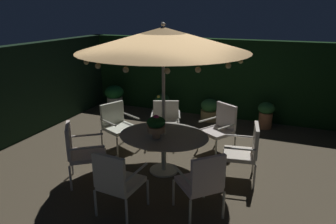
{
  "coord_description": "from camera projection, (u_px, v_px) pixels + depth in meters",
  "views": [
    {
      "loc": [
        2.06,
        -4.94,
        2.86
      ],
      "look_at": [
        0.03,
        0.07,
        1.09
      ],
      "focal_mm": 33.48,
      "sensor_mm": 36.0,
      "label": 1
    }
  ],
  "objects": [
    {
      "name": "patio_chair_east",
      "position": [
        221.0,
        126.0,
        6.48
      ],
      "size": [
        0.78,
        0.78,
        1.02
      ],
      "color": "silver",
      "rests_on": "ground_plane"
    },
    {
      "name": "patio_chair_southwest",
      "position": [
        81.0,
        149.0,
        5.32
      ],
      "size": [
        0.85,
        0.84,
        1.05
      ],
      "color": "silver",
      "rests_on": "ground_plane"
    },
    {
      "name": "patio_chair_northeast",
      "position": [
        246.0,
        149.0,
        5.37
      ],
      "size": [
        0.66,
        0.67,
        1.03
      ],
      "color": "silver",
      "rests_on": "ground_plane"
    },
    {
      "name": "patio_dining_table",
      "position": [
        164.0,
        140.0,
        5.65
      ],
      "size": [
        1.64,
        1.37,
        0.73
      ],
      "color": "silver",
      "rests_on": "ground_plane"
    },
    {
      "name": "potted_plant_left_near",
      "position": [
        115.0,
        97.0,
        9.28
      ],
      "size": [
        0.55,
        0.55,
        0.74
      ],
      "color": "beige",
      "rests_on": "ground_plane"
    },
    {
      "name": "patio_umbrella",
      "position": [
        163.0,
        40.0,
        5.1
      ],
      "size": [
        2.86,
        2.86,
        2.67
      ],
      "color": "silver",
      "rests_on": "ground_plane"
    },
    {
      "name": "potted_plant_back_left",
      "position": [
        162.0,
        105.0,
        8.77
      ],
      "size": [
        0.4,
        0.4,
        0.64
      ],
      "color": "tan",
      "rests_on": "ground_plane"
    },
    {
      "name": "hedge_backdrop_left",
      "position": [
        12.0,
        95.0,
        6.96
      ],
      "size": [
        0.3,
        7.21,
        2.13
      ],
      "primitive_type": "cube",
      "color": "black",
      "rests_on": "ground_plane"
    },
    {
      "name": "ground_plane",
      "position": [
        165.0,
        168.0,
        5.98
      ],
      "size": [
        7.68,
        7.21,
        0.02
      ],
      "primitive_type": "cube",
      "color": "#483F2E"
    },
    {
      "name": "patio_chair_southeast",
      "position": [
        166.0,
        119.0,
        7.05
      ],
      "size": [
        0.8,
        0.78,
        0.9
      ],
      "color": "silver",
      "rests_on": "ground_plane"
    },
    {
      "name": "potted_plant_front_corner",
      "position": [
        266.0,
        114.0,
        7.85
      ],
      "size": [
        0.41,
        0.41,
        0.67
      ],
      "color": "#AF6B48",
      "rests_on": "ground_plane"
    },
    {
      "name": "patio_chair_north",
      "position": [
        202.0,
        181.0,
        4.39
      ],
      "size": [
        0.81,
        0.81,
        1.02
      ],
      "color": "silver",
      "rests_on": "ground_plane"
    },
    {
      "name": "potted_plant_right_near",
      "position": [
        210.0,
        109.0,
        8.46
      ],
      "size": [
        0.49,
        0.5,
        0.58
      ],
      "color": "tan",
      "rests_on": "ground_plane"
    },
    {
      "name": "patio_chair_south",
      "position": [
        117.0,
        123.0,
        6.66
      ],
      "size": [
        0.8,
        0.81,
        0.98
      ],
      "color": "beige",
      "rests_on": "ground_plane"
    },
    {
      "name": "hedge_backdrop_rear",
      "position": [
        212.0,
        78.0,
        8.69
      ],
      "size": [
        7.68,
        0.3,
        2.13
      ],
      "primitive_type": "cube",
      "color": "black",
      "rests_on": "ground_plane"
    },
    {
      "name": "patio_chair_west",
      "position": [
        117.0,
        180.0,
        4.43
      ],
      "size": [
        0.61,
        0.66,
        1.02
      ],
      "color": "silver",
      "rests_on": "ground_plane"
    },
    {
      "name": "centerpiece_planter",
      "position": [
        156.0,
        125.0,
        5.4
      ],
      "size": [
        0.32,
        0.32,
        0.42
      ],
      "color": "tan",
      "rests_on": "patio_dining_table"
    }
  ]
}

